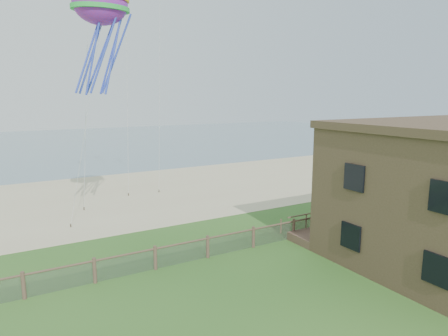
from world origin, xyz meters
The scene contains 7 objects.
ground centered at (0.00, 0.00, 0.00)m, with size 160.00×160.00×0.00m, color #28571E.
sand_beach centered at (0.00, 22.00, 0.00)m, with size 72.00×20.00×0.02m, color #BFB18A.
ocean centered at (0.00, 66.00, 0.00)m, with size 160.00×68.00×0.02m, color slate.
chainlink_fence centered at (0.00, 6.00, 0.55)m, with size 36.20×0.20×1.25m, color #51392D, non-canonical shape.
motel_deck centered at (13.00, 5.00, 0.25)m, with size 15.00×2.00×0.50m, color brown.
picnic_table centered at (6.64, 2.11, 0.37)m, with size 1.73×1.31×0.73m, color brown, non-canonical shape.
octopus_kite centered at (-3.60, 12.14, 12.14)m, with size 3.35×2.37×6.90m, color #E32368, non-canonical shape.
Camera 1 is at (-9.53, -12.25, 8.69)m, focal length 32.00 mm.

